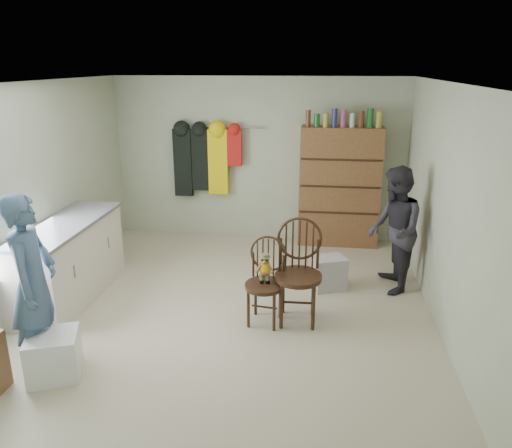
# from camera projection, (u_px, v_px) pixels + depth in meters

# --- Properties ---
(ground_plane) EXTENTS (5.00, 5.00, 0.00)m
(ground_plane) POSITION_uv_depth(u_px,v_px,m) (232.00, 306.00, 5.77)
(ground_plane) COLOR beige
(ground_plane) RESTS_ON ground
(room_walls) EXTENTS (5.00, 5.00, 5.00)m
(room_walls) POSITION_uv_depth(u_px,v_px,m) (238.00, 163.00, 5.78)
(room_walls) COLOR #B9C1A2
(room_walls) RESTS_ON ground
(counter) EXTENTS (0.64, 1.86, 0.94)m
(counter) POSITION_uv_depth(u_px,v_px,m) (69.00, 260.00, 5.86)
(counter) COLOR silver
(counter) RESTS_ON ground
(plastic_tub) EXTENTS (0.55, 0.54, 0.41)m
(plastic_tub) POSITION_uv_depth(u_px,v_px,m) (54.00, 356.00, 4.44)
(plastic_tub) COLOR white
(plastic_tub) RESTS_ON ground
(chair_front) EXTENTS (0.47, 0.47, 0.94)m
(chair_front) POSITION_uv_depth(u_px,v_px,m) (266.00, 276.00, 5.30)
(chair_front) COLOR #331E11
(chair_front) RESTS_ON ground
(chair_far) EXTENTS (0.51, 0.51, 1.13)m
(chair_far) POSITION_uv_depth(u_px,v_px,m) (299.00, 267.00, 5.32)
(chair_far) COLOR #331E11
(chair_far) RESTS_ON ground
(striped_bag) EXTENTS (0.47, 0.42, 0.41)m
(striped_bag) POSITION_uv_depth(u_px,v_px,m) (329.00, 273.00, 6.18)
(striped_bag) COLOR #E57972
(striped_bag) RESTS_ON ground
(person_left) EXTENTS (0.51, 0.67, 1.66)m
(person_left) POSITION_uv_depth(u_px,v_px,m) (33.00, 284.00, 4.40)
(person_left) COLOR #445D7D
(person_left) RESTS_ON ground
(person_right) EXTENTS (0.63, 0.78, 1.54)m
(person_right) POSITION_uv_depth(u_px,v_px,m) (394.00, 230.00, 5.98)
(person_right) COLOR #2D2B33
(person_right) RESTS_ON ground
(dresser) EXTENTS (1.20, 0.39, 2.07)m
(dresser) POSITION_uv_depth(u_px,v_px,m) (340.00, 186.00, 7.50)
(dresser) COLOR brown
(dresser) RESTS_ON ground
(coat_rack) EXTENTS (1.42, 0.12, 1.09)m
(coat_rack) POSITION_uv_depth(u_px,v_px,m) (205.00, 160.00, 7.73)
(coat_rack) COLOR #99999E
(coat_rack) RESTS_ON ground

